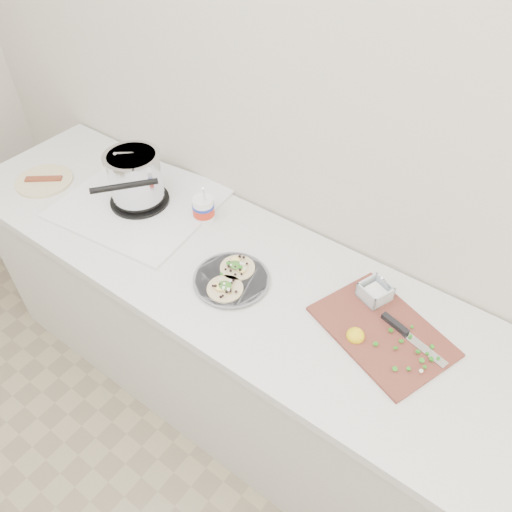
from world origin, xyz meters
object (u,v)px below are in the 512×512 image
Objects in this scene: stove at (137,186)px; cutboard at (384,327)px; bacon_plate at (44,181)px; tub at (204,207)px; taco_plate at (231,278)px.

cutboard is at bearing -6.38° from stove.
stove is 0.47m from bacon_plate.
tub is 0.81× the size of bacon_plate.
stove is 2.68× the size of bacon_plate.
stove is 3.32× the size of tub.
stove is at bearing -163.35° from tub.
stove reaches higher than taco_plate.
stove is 1.07m from cutboard.
tub is (-0.29, 0.19, 0.05)m from taco_plate.
cutboard is (0.51, 0.12, -0.00)m from taco_plate.
tub is at bearing -165.42° from cutboard.
taco_plate is 1.11× the size of bacon_plate.
taco_plate reaches higher than bacon_plate.
tub reaches higher than cutboard.
cutboard is (1.07, 0.01, -0.07)m from stove.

